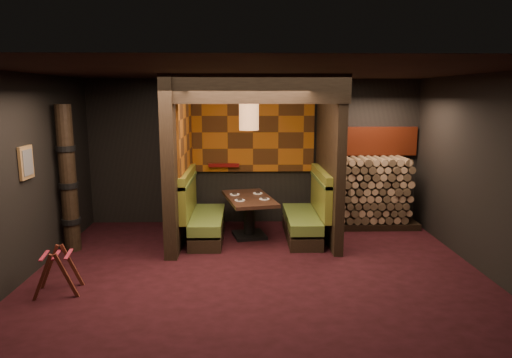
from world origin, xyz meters
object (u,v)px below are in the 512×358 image
Objects in this scene: totem_column at (68,180)px; luggage_rack at (58,269)px; booth_bench_left at (202,217)px; pendant_lamp at (249,117)px; firewood_stack at (372,192)px; booth_bench_right at (307,216)px; dining_table at (249,210)px.

luggage_rack is at bearing -75.59° from totem_column.
booth_bench_left is 1.96m from pendant_lamp.
booth_bench_left is 0.92× the size of firewood_stack.
pendant_lamp is 1.42× the size of luggage_rack.
booth_bench_left is at bearing 180.00° from booth_bench_right.
luggage_rack is at bearing -148.07° from booth_bench_right.
booth_bench_left is 1.05× the size of dining_table.
booth_bench_left and booth_bench_right have the same top height.
totem_column is at bearing -168.47° from pendant_lamp.
booth_bench_right is 1.55m from firewood_stack.
firewood_stack reaches higher than luggage_rack.
dining_table is 1.66m from pendant_lamp.
booth_bench_left is 1.00× the size of booth_bench_right.
booth_bench_right is at bearing 31.93° from luggage_rack.
luggage_rack is (-3.55, -2.21, -0.09)m from booth_bench_right.
firewood_stack is at bearing 14.06° from dining_table.
luggage_rack is (-2.51, -2.31, -0.19)m from dining_table.
booth_bench_left is at bearing 53.13° from luggage_rack.
totem_column reaches higher than booth_bench_right.
booth_bench_right is (1.89, 0.00, 0.00)m from booth_bench_left.
totem_column reaches higher than luggage_rack.
firewood_stack is at bearing 27.35° from booth_bench_right.
pendant_lamp reaches higher than booth_bench_left.
firewood_stack reaches higher than booth_bench_right.
booth_bench_left reaches higher than dining_table.
dining_table is (0.85, 0.10, 0.10)m from booth_bench_left.
booth_bench_right is 1.76× the size of pendant_lamp.
firewood_stack is (2.40, 0.65, -1.48)m from pendant_lamp.
totem_column is at bearing -166.81° from firewood_stack.
pendant_lamp is 2.89m from firewood_stack.
booth_bench_left is 1.76× the size of pendant_lamp.
booth_bench_right is 4.19m from luggage_rack.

